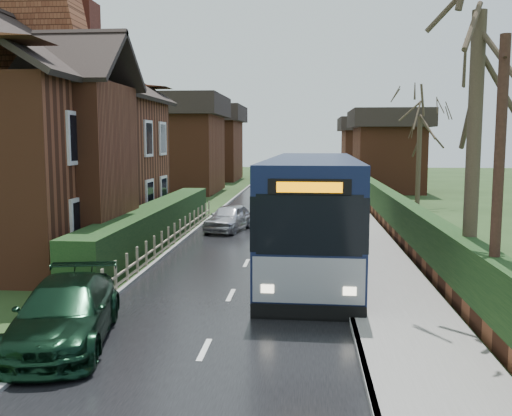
# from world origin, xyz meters

# --- Properties ---
(ground) EXTENTS (140.00, 140.00, 0.00)m
(ground) POSITION_xyz_m (0.00, 0.00, 0.00)
(ground) COLOR #2F4A1F
(ground) RESTS_ON ground
(road) EXTENTS (6.00, 100.00, 0.02)m
(road) POSITION_xyz_m (0.00, 10.00, 0.01)
(road) COLOR black
(road) RESTS_ON ground
(pavement) EXTENTS (2.50, 100.00, 0.14)m
(pavement) POSITION_xyz_m (4.25, 10.00, 0.07)
(pavement) COLOR slate
(pavement) RESTS_ON ground
(kerb_right) EXTENTS (0.12, 100.00, 0.14)m
(kerb_right) POSITION_xyz_m (3.05, 10.00, 0.07)
(kerb_right) COLOR gray
(kerb_right) RESTS_ON ground
(kerb_left) EXTENTS (0.12, 100.00, 0.10)m
(kerb_left) POSITION_xyz_m (-3.05, 10.00, 0.05)
(kerb_left) COLOR gray
(kerb_left) RESTS_ON ground
(front_hedge) EXTENTS (1.20, 16.00, 1.60)m
(front_hedge) POSITION_xyz_m (-3.90, 5.00, 0.80)
(front_hedge) COLOR black
(front_hedge) RESTS_ON ground
(picket_fence) EXTENTS (0.10, 16.00, 0.90)m
(picket_fence) POSITION_xyz_m (-3.15, 5.00, 0.45)
(picket_fence) COLOR tan
(picket_fence) RESTS_ON ground
(right_wall_hedge) EXTENTS (0.60, 50.00, 1.80)m
(right_wall_hedge) POSITION_xyz_m (5.80, 10.00, 1.02)
(right_wall_hedge) COLOR brown
(right_wall_hedge) RESTS_ON ground
(brick_house) EXTENTS (9.30, 14.60, 10.30)m
(brick_house) POSITION_xyz_m (-8.73, 4.78, 4.38)
(brick_house) COLOR brown
(brick_house) RESTS_ON ground
(bus) EXTENTS (2.99, 11.84, 3.58)m
(bus) POSITION_xyz_m (2.20, 1.84, 1.77)
(bus) COLOR black
(bus) RESTS_ON ground
(car_silver) EXTENTS (2.23, 3.82, 1.22)m
(car_silver) POSITION_xyz_m (-1.50, 8.85, 0.61)
(car_silver) COLOR silver
(car_silver) RESTS_ON ground
(car_green) EXTENTS (2.61, 4.69, 1.28)m
(car_green) POSITION_xyz_m (-2.90, -5.84, 0.64)
(car_green) COLOR black
(car_green) RESTS_ON ground
(car_distant) EXTENTS (2.90, 4.25, 1.33)m
(car_distant) POSITION_xyz_m (2.00, 35.26, 0.66)
(car_distant) COLOR black
(car_distant) RESTS_ON ground
(bus_stop_sign) EXTENTS (0.13, 0.43, 2.82)m
(bus_stop_sign) POSITION_xyz_m (3.20, 6.00, 1.86)
(bus_stop_sign) COLOR slate
(bus_stop_sign) RESTS_ON ground
(telegraph_pole) EXTENTS (0.29, 0.78, 6.19)m
(telegraph_pole) POSITION_xyz_m (5.80, -5.00, 3.13)
(telegraph_pole) COLOR black
(telegraph_pole) RESTS_ON ground
(tree_right_far) EXTENTS (4.13, 4.13, 7.98)m
(tree_right_far) POSITION_xyz_m (9.00, 19.74, 5.96)
(tree_right_far) COLOR #392E22
(tree_right_far) RESTS_ON ground
(tree_house_side) EXTENTS (4.56, 4.56, 10.37)m
(tree_house_side) POSITION_xyz_m (-11.46, 12.37, 7.75)
(tree_house_side) COLOR #372920
(tree_house_side) RESTS_ON ground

